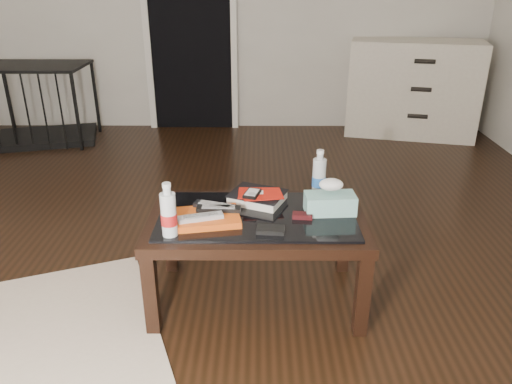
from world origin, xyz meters
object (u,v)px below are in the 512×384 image
pet_crate (43,117)px  water_bottle_left (168,210)px  textbook (257,197)px  coffee_table (257,227)px  tissue_box (330,203)px  water_bottle_right (319,173)px  dresser (412,89)px

pet_crate → water_bottle_left: pet_crate is taller
pet_crate → textbook: pet_crate is taller
coffee_table → tissue_box: (0.34, 0.03, 0.11)m
tissue_box → water_bottle_right: bearing=95.8°
water_bottle_left → water_bottle_right: same height
dresser → tissue_box: bearing=-100.0°
dresser → tissue_box: dresser is taller
pet_crate → water_bottle_left: size_ratio=4.29×
coffee_table → pet_crate: (-2.02, 2.50, -0.17)m
coffee_table → water_bottle_right: size_ratio=4.20×
dresser → pet_crate: size_ratio=1.25×
textbook → tissue_box: 0.36m
textbook → pet_crate: bearing=153.8°
coffee_table → textbook: textbook is taller
textbook → tissue_box: bearing=3.9°
water_bottle_left → water_bottle_right: (0.67, 0.41, 0.00)m
textbook → water_bottle_left: size_ratio=1.05×
coffee_table → dresser: bearing=61.4°
coffee_table → water_bottle_left: bearing=-152.2°
coffee_table → tissue_box: tissue_box is taller
coffee_table → tissue_box: bearing=4.4°
dresser → water_bottle_right: bearing=-102.1°
pet_crate → coffee_table: bearing=-65.6°
pet_crate → water_bottle_left: (1.65, -2.69, 0.35)m
dresser → water_bottle_right: dresser is taller
water_bottle_left → tissue_box: 0.74m
textbook → dresser: bearing=83.3°
water_bottle_right → tissue_box: water_bottle_right is taller
coffee_table → textbook: 0.17m
textbook → tissue_box: size_ratio=1.09×
textbook → water_bottle_right: water_bottle_right is taller
textbook → tissue_box: (0.34, -0.12, 0.02)m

